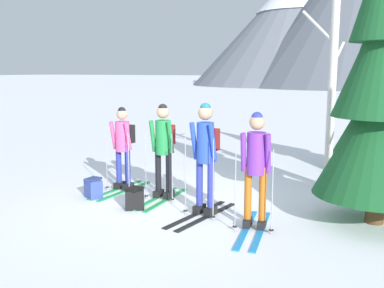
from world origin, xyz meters
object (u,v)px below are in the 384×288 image
skier_in_pink (123,144)px  pine_tree_far (366,101)px  skier_in_purple (256,165)px  backpack_on_snow_front (93,188)px  skier_in_blue (206,151)px  backpack_on_snow_beside (135,198)px  pine_tree_near (383,85)px  skier_in_green (163,145)px  birch_tree_tall (332,77)px

skier_in_pink → pine_tree_far: bearing=45.5°
skier_in_purple → backpack_on_snow_front: skier_in_purple is taller
skier_in_blue → backpack_on_snow_beside: bearing=-165.8°
skier_in_pink → skier_in_blue: (2.12, -0.66, 0.13)m
skier_in_pink → backpack_on_snow_front: (-0.16, -0.75, -0.74)m
skier_in_blue → backpack_on_snow_beside: skier_in_blue is taller
backpack_on_snow_beside → pine_tree_near: bearing=17.1°
skier_in_blue → pine_tree_near: pine_tree_near is taller
pine_tree_far → backpack_on_snow_beside: size_ratio=9.05×
skier_in_pink → pine_tree_far: (4.02, 4.09, 0.73)m
pine_tree_near → backpack_on_snow_beside: (-3.73, -1.15, -1.96)m
pine_tree_near → backpack_on_snow_beside: bearing=-162.9°
skier_in_pink → skier_in_green: 1.04m
backpack_on_snow_beside → skier_in_pink: bearing=133.9°
skier_in_blue → pine_tree_near: bearing=18.4°
pine_tree_far → pine_tree_near: bearing=-80.7°
pine_tree_far → skier_in_blue: bearing=-111.8°
pine_tree_far → skier_in_purple: bearing=-100.7°
skier_in_pink → backpack_on_snow_front: skier_in_pink is taller
birch_tree_tall → backpack_on_snow_front: 5.14m
skier_in_blue → skier_in_purple: bearing=-15.7°
pine_tree_near → birch_tree_tall: pine_tree_near is taller
pine_tree_near → skier_in_green: bearing=-174.7°
skier_in_blue → pine_tree_near: (2.53, 0.84, 1.09)m
skier_in_pink → skier_in_purple: skier_in_purple is taller
skier_in_blue → pine_tree_near: size_ratio=0.39×
skier_in_purple → skier_in_pink: bearing=163.3°
skier_in_green → pine_tree_far: (3.00, 4.24, 0.65)m
birch_tree_tall → backpack_on_snow_front: (-3.73, -2.89, -2.05)m
pine_tree_near → birch_tree_tall: bearing=119.1°
skier_in_blue → pine_tree_far: bearing=68.2°
pine_tree_far → birch_tree_tall: (-0.45, -1.94, 0.58)m
skier_in_pink → birch_tree_tall: 4.36m
skier_in_green → skier_in_blue: skier_in_blue is taller
skier_in_pink → skier_in_blue: 2.23m
skier_in_purple → backpack_on_snow_beside: (-2.16, -0.03, -0.79)m
backpack_on_snow_beside → skier_in_blue: bearing=14.2°
skier_in_purple → backpack_on_snow_front: size_ratio=4.50×
skier_in_blue → skier_in_purple: (0.95, -0.27, -0.09)m
skier_in_green → skier_in_purple: skier_in_purple is taller
pine_tree_far → backpack_on_snow_beside: bearing=-121.5°
pine_tree_near → backpack_on_snow_beside: pine_tree_near is taller
skier_in_green → pine_tree_far: size_ratio=0.49×
skier_in_green → backpack_on_snow_beside: size_ratio=4.42×
skier_in_green → birch_tree_tall: birch_tree_tall is taller
skier_in_purple → pine_tree_far: bearing=79.3°
pine_tree_near → pine_tree_far: bearing=99.3°
skier_in_green → backpack_on_snow_beside: skier_in_green is taller
skier_in_pink → skier_in_purple: (3.08, -0.93, 0.05)m
skier_in_green → pine_tree_near: bearing=5.3°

